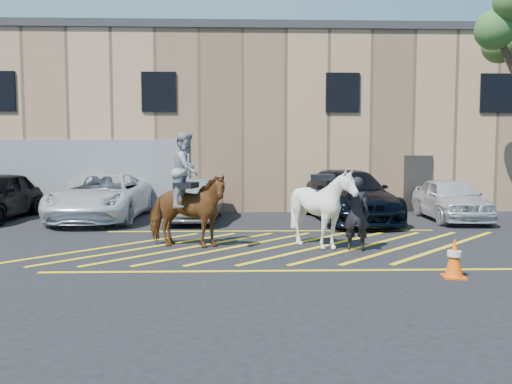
{
  "coord_description": "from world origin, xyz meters",
  "views": [
    {
      "loc": [
        -0.91,
        -12.22,
        2.24
      ],
      "look_at": [
        -0.53,
        0.2,
        1.3
      ],
      "focal_mm": 35.0,
      "sensor_mm": 36.0,
      "label": 1
    }
  ],
  "objects_px": {
    "car_blue_suv": "(348,195)",
    "saddled_white": "(322,208)",
    "handler": "(356,214)",
    "traffic_cone": "(454,258)",
    "car_white_pickup": "(103,197)",
    "car_silver_sedan": "(196,200)",
    "car_white_suv": "(450,199)",
    "mounted_bay": "(186,201)"
  },
  "relations": [
    {
      "from": "car_white_pickup",
      "to": "car_white_suv",
      "type": "height_order",
      "value": "car_white_pickup"
    },
    {
      "from": "car_blue_suv",
      "to": "handler",
      "type": "distance_m",
      "value": 5.4
    },
    {
      "from": "mounted_bay",
      "to": "car_blue_suv",
      "type": "bearing_deg",
      "value": 44.28
    },
    {
      "from": "car_white_suv",
      "to": "handler",
      "type": "bearing_deg",
      "value": -126.52
    },
    {
      "from": "saddled_white",
      "to": "traffic_cone",
      "type": "relative_size",
      "value": 2.61
    },
    {
      "from": "mounted_bay",
      "to": "traffic_cone",
      "type": "bearing_deg",
      "value": -31.11
    },
    {
      "from": "handler",
      "to": "traffic_cone",
      "type": "distance_m",
      "value": 2.93
    },
    {
      "from": "handler",
      "to": "saddled_white",
      "type": "relative_size",
      "value": 0.91
    },
    {
      "from": "car_silver_sedan",
      "to": "saddled_white",
      "type": "xyz_separation_m",
      "value": [
        3.43,
        -5.1,
        0.26
      ]
    },
    {
      "from": "mounted_bay",
      "to": "saddled_white",
      "type": "relative_size",
      "value": 1.45
    },
    {
      "from": "car_white_pickup",
      "to": "car_silver_sedan",
      "type": "relative_size",
      "value": 1.36
    },
    {
      "from": "car_white_suv",
      "to": "handler",
      "type": "relative_size",
      "value": 2.46
    },
    {
      "from": "car_white_pickup",
      "to": "traffic_cone",
      "type": "bearing_deg",
      "value": -43.73
    },
    {
      "from": "mounted_bay",
      "to": "saddled_white",
      "type": "distance_m",
      "value": 3.25
    },
    {
      "from": "car_blue_suv",
      "to": "mounted_bay",
      "type": "bearing_deg",
      "value": -139.41
    },
    {
      "from": "handler",
      "to": "mounted_bay",
      "type": "height_order",
      "value": "mounted_bay"
    },
    {
      "from": "car_blue_suv",
      "to": "car_white_suv",
      "type": "xyz_separation_m",
      "value": [
        3.5,
        -0.1,
        -0.12
      ]
    },
    {
      "from": "car_white_suv",
      "to": "saddled_white",
      "type": "xyz_separation_m",
      "value": [
        -5.19,
        -4.95,
        0.23
      ]
    },
    {
      "from": "car_white_pickup",
      "to": "saddled_white",
      "type": "xyz_separation_m",
      "value": [
        6.65,
        -5.39,
        0.16
      ]
    },
    {
      "from": "car_silver_sedan",
      "to": "car_white_pickup",
      "type": "bearing_deg",
      "value": 177.61
    },
    {
      "from": "saddled_white",
      "to": "car_white_pickup",
      "type": "bearing_deg",
      "value": 140.97
    },
    {
      "from": "saddled_white",
      "to": "car_white_suv",
      "type": "bearing_deg",
      "value": 43.63
    },
    {
      "from": "mounted_bay",
      "to": "car_white_suv",
      "type": "bearing_deg",
      "value": 29.22
    },
    {
      "from": "car_blue_suv",
      "to": "saddled_white",
      "type": "xyz_separation_m",
      "value": [
        -1.7,
        -5.05,
        0.11
      ]
    },
    {
      "from": "traffic_cone",
      "to": "saddled_white",
      "type": "bearing_deg",
      "value": 123.85
    },
    {
      "from": "car_blue_suv",
      "to": "traffic_cone",
      "type": "bearing_deg",
      "value": -91.93
    },
    {
      "from": "car_white_pickup",
      "to": "saddled_white",
      "type": "relative_size",
      "value": 3.02
    },
    {
      "from": "car_silver_sedan",
      "to": "car_white_suv",
      "type": "xyz_separation_m",
      "value": [
        8.62,
        -0.15,
        0.03
      ]
    },
    {
      "from": "car_white_suv",
      "to": "mounted_bay",
      "type": "relative_size",
      "value": 1.54
    },
    {
      "from": "car_silver_sedan",
      "to": "car_blue_suv",
      "type": "xyz_separation_m",
      "value": [
        5.13,
        -0.05,
        0.15
      ]
    },
    {
      "from": "car_silver_sedan",
      "to": "saddled_white",
      "type": "distance_m",
      "value": 6.15
    },
    {
      "from": "handler",
      "to": "car_white_pickup",
      "type": "bearing_deg",
      "value": -24.15
    },
    {
      "from": "car_white_pickup",
      "to": "car_white_suv",
      "type": "distance_m",
      "value": 11.85
    },
    {
      "from": "handler",
      "to": "traffic_cone",
      "type": "bearing_deg",
      "value": 127.66
    },
    {
      "from": "car_silver_sedan",
      "to": "car_white_suv",
      "type": "distance_m",
      "value": 8.62
    },
    {
      "from": "saddled_white",
      "to": "car_silver_sedan",
      "type": "bearing_deg",
      "value": 123.9
    },
    {
      "from": "mounted_bay",
      "to": "traffic_cone",
      "type": "height_order",
      "value": "mounted_bay"
    },
    {
      "from": "car_white_suv",
      "to": "car_blue_suv",
      "type": "bearing_deg",
      "value": -177.71
    },
    {
      "from": "car_white_suv",
      "to": "mounted_bay",
      "type": "distance_m",
      "value": 9.67
    },
    {
      "from": "car_blue_suv",
      "to": "saddled_white",
      "type": "bearing_deg",
      "value": -112.28
    },
    {
      "from": "car_white_pickup",
      "to": "car_silver_sedan",
      "type": "bearing_deg",
      "value": -4.89
    },
    {
      "from": "car_white_suv",
      "to": "traffic_cone",
      "type": "height_order",
      "value": "car_white_suv"
    }
  ]
}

